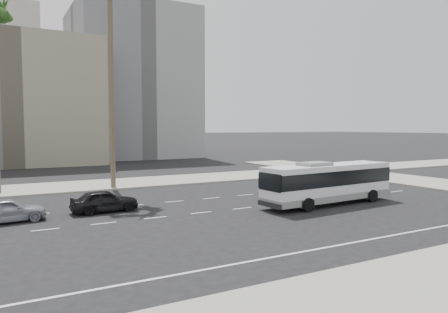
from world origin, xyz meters
TOP-DOWN VIEW (x-y plane):
  - ground at (0.00, 0.00)m, footprint 700.00×700.00m
  - sidewalk_north at (0.00, 15.50)m, footprint 120.00×7.00m
  - midrise_beige_west at (-12.00, 45.00)m, footprint 24.00×18.00m
  - midrise_gray_center at (8.00, 52.00)m, footprint 20.00×20.00m
  - civic_tower at (-2.00, 250.00)m, footprint 42.00×42.00m
  - highrise_right at (45.00, 230.00)m, footprint 26.00×26.00m
  - highrise_far at (70.00, 260.00)m, footprint 22.00×22.00m
  - city_bus at (5.98, -1.56)m, footprint 10.55×3.12m
  - car_a at (-8.20, 3.24)m, footprint 1.82×4.20m
  - car_b at (-13.70, 2.88)m, footprint 2.01×4.25m

SIDE VIEW (x-z plane):
  - ground at x=0.00m, z-range 0.00..0.00m
  - sidewalk_north at x=0.00m, z-range 0.00..0.15m
  - car_b at x=-13.70m, z-range 0.00..1.40m
  - car_a at x=-8.20m, z-range 0.00..1.41m
  - city_bus at x=5.98m, z-range 0.08..3.06m
  - midrise_beige_west at x=-12.00m, z-range 0.00..18.00m
  - midrise_gray_center at x=8.00m, z-range 0.00..26.00m
  - highrise_far at x=70.00m, z-range 0.00..60.00m
  - highrise_right at x=45.00m, z-range 0.00..70.00m
  - civic_tower at x=-2.00m, z-range -25.67..103.33m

